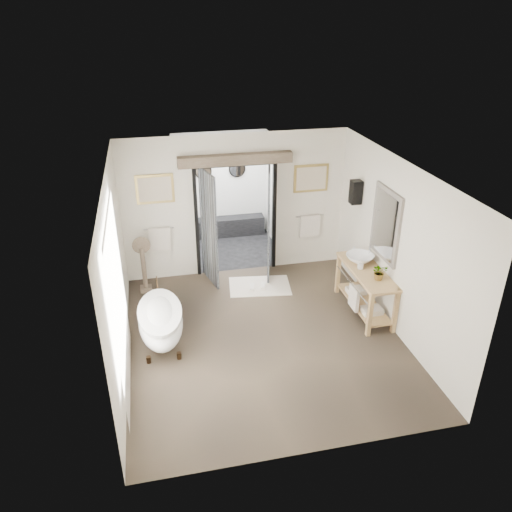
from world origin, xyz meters
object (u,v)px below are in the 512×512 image
vanity (364,287)px  basin (360,259)px  clawfoot_tub (161,320)px  rug (260,286)px

vanity → basin: bearing=92.7°
clawfoot_tub → rug: (1.99, 1.39, -0.38)m
rug → basin: basin is taller
clawfoot_tub → vanity: vanity is taller
vanity → rug: bearing=141.8°
clawfoot_tub → basin: bearing=6.0°
clawfoot_tub → basin: size_ratio=3.16×
clawfoot_tub → vanity: bearing=1.6°
basin → clawfoot_tub: bearing=173.7°
rug → basin: size_ratio=2.35×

